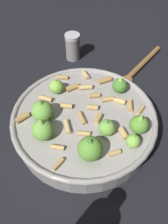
# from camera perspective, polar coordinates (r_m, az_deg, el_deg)

# --- Properties ---
(ground_plane) EXTENTS (2.40, 2.40, 0.00)m
(ground_plane) POSITION_cam_1_polar(r_m,az_deg,el_deg) (0.54, -0.00, -4.41)
(ground_plane) COLOR black
(cooking_pan) EXTENTS (0.32, 0.32, 0.11)m
(cooking_pan) POSITION_cam_1_polar(r_m,az_deg,el_deg) (0.51, -0.04, -2.23)
(cooking_pan) COLOR #9E9993
(cooking_pan) RESTS_ON ground
(pepper_shaker) EXTENTS (0.05, 0.05, 0.08)m
(pepper_shaker) POSITION_cam_1_polar(r_m,az_deg,el_deg) (0.72, -2.86, 16.07)
(pepper_shaker) COLOR gray
(pepper_shaker) RESTS_ON ground
(wooden_spoon) EXTENTS (0.21, 0.13, 0.02)m
(wooden_spoon) POSITION_cam_1_polar(r_m,az_deg,el_deg) (0.72, 13.55, 10.78)
(wooden_spoon) COLOR olive
(wooden_spoon) RESTS_ON ground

